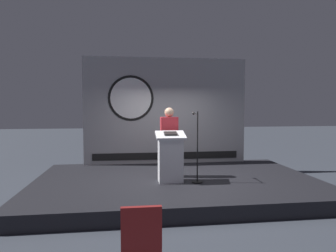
% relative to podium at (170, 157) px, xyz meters
% --- Properties ---
extents(ground_plane, '(40.00, 40.00, 0.00)m').
position_rel_podium_xyz_m(ground_plane, '(0.18, 0.30, -0.84)').
color(ground_plane, '#383D47').
extents(stage_platform, '(6.40, 4.00, 0.30)m').
position_rel_podium_xyz_m(stage_platform, '(0.18, 0.30, -0.69)').
color(stage_platform, black).
rests_on(stage_platform, ground).
extents(banner_display, '(4.68, 0.12, 3.04)m').
position_rel_podium_xyz_m(banner_display, '(0.15, 2.14, 0.98)').
color(banner_display, '#9E9EA3').
rests_on(banner_display, stage_platform).
extents(podium, '(0.64, 0.50, 1.11)m').
position_rel_podium_xyz_m(podium, '(0.00, 0.00, 0.00)').
color(podium, silver).
rests_on(podium, stage_platform).
extents(speaker_person, '(0.40, 0.26, 1.63)m').
position_rel_podium_xyz_m(speaker_person, '(0.04, 0.48, 0.29)').
color(speaker_person, black).
rests_on(speaker_person, stage_platform).
extents(microphone_stand, '(0.24, 0.57, 1.55)m').
position_rel_podium_xyz_m(microphone_stand, '(0.57, -0.09, 0.01)').
color(microphone_stand, black).
rests_on(microphone_stand, stage_platform).
extents(audience_chair_left, '(0.44, 0.45, 0.89)m').
position_rel_podium_xyz_m(audience_chair_left, '(-0.78, -3.14, -0.34)').
color(audience_chair_left, black).
rests_on(audience_chair_left, ground).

